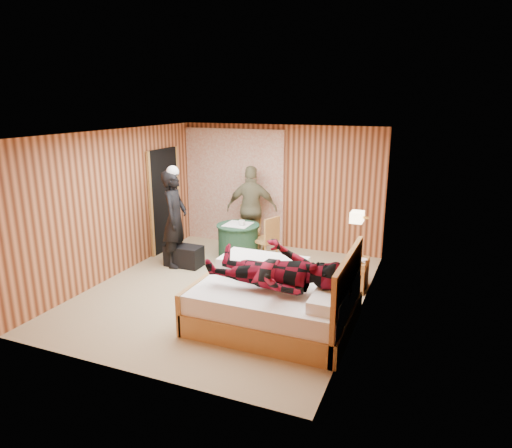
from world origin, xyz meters
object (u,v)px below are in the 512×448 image
at_px(wall_lamp, 357,217).
at_px(woman_standing, 175,219).
at_px(bed, 278,301).
at_px(chair_near, 268,236).
at_px(round_table, 238,242).
at_px(man_at_table, 252,209).
at_px(man_on_bed, 274,260).
at_px(chair_far, 250,225).
at_px(duffel_bag, 184,256).
at_px(nightstand, 355,274).

xyz_separation_m(wall_lamp, woman_standing, (-3.30, 0.23, -0.41)).
xyz_separation_m(bed, chair_near, (-0.98, 2.19, 0.19)).
relative_size(round_table, man_at_table, 0.47).
xyz_separation_m(round_table, man_on_bed, (1.58, -2.34, 0.64)).
relative_size(wall_lamp, woman_standing, 0.15).
relative_size(chair_far, duffel_bag, 1.38).
xyz_separation_m(round_table, chair_near, (0.57, 0.08, 0.16)).
xyz_separation_m(bed, nightstand, (0.76, 1.59, -0.07)).
xyz_separation_m(nightstand, chair_near, (-1.74, 0.60, 0.26)).
xyz_separation_m(wall_lamp, man_on_bed, (-0.77, -1.44, -0.30)).
bearing_deg(man_at_table, chair_near, 118.60).
relative_size(wall_lamp, chair_near, 0.29).
height_order(round_table, chair_near, chair_near).
distance_m(nightstand, man_on_bed, 2.10).
distance_m(bed, duffel_bag, 2.77).
relative_size(round_table, chair_near, 0.90).
distance_m(bed, chair_near, 2.41).
bearing_deg(wall_lamp, man_on_bed, -118.26).
xyz_separation_m(wall_lamp, man_at_table, (-2.35, 1.58, -0.44)).
xyz_separation_m(bed, chair_far, (-1.57, 2.75, 0.21)).
bearing_deg(man_on_bed, man_at_table, 117.63).
relative_size(wall_lamp, man_on_bed, 0.15).
relative_size(round_table, woman_standing, 0.46).
xyz_separation_m(nightstand, man_on_bed, (-0.73, -1.82, 0.74)).
distance_m(woman_standing, man_on_bed, 3.03).
bearing_deg(man_on_bed, chair_far, 118.24).
distance_m(bed, round_table, 2.62).
height_order(chair_far, man_on_bed, man_on_bed).
xyz_separation_m(wall_lamp, bed, (-0.80, -1.21, -0.97)).
distance_m(nightstand, chair_far, 2.62).
xyz_separation_m(wall_lamp, chair_far, (-2.37, 1.54, -0.76)).
bearing_deg(woman_standing, chair_far, -48.09).
bearing_deg(bed, wall_lamp, 56.43).
height_order(nightstand, man_at_table, man_at_table).
bearing_deg(chair_far, wall_lamp, -49.38).
relative_size(woman_standing, man_at_table, 1.03).
relative_size(duffel_bag, woman_standing, 0.38).
bearing_deg(nightstand, man_at_table, 152.65).
bearing_deg(nightstand, wall_lamp, -83.57).
relative_size(wall_lamp, man_at_table, 0.15).
bearing_deg(wall_lamp, nightstand, 96.43).
distance_m(duffel_bag, woman_standing, 0.71).
relative_size(nightstand, man_at_table, 0.30).
height_order(wall_lamp, round_table, wall_lamp).
distance_m(nightstand, man_at_table, 2.67).
height_order(man_at_table, man_on_bed, man_on_bed).
bearing_deg(man_at_table, bed, 104.14).
relative_size(bed, chair_far, 2.25).
bearing_deg(duffel_bag, chair_far, 59.68).
height_order(woman_standing, man_on_bed, man_on_bed).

